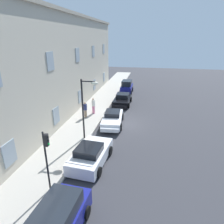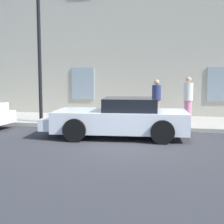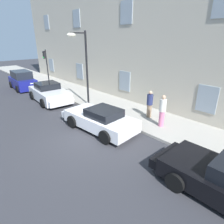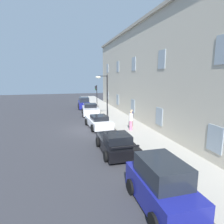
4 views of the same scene
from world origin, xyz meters
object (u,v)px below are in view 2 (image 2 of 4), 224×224
object	(u,v)px
sportscar_yellow_flank	(116,119)
street_lamp	(34,30)
pedestrian_admiring	(188,99)
pedestrian_strolling	(156,100)

from	to	relation	value
sportscar_yellow_flank	street_lamp	xyz separation A→B (m)	(-3.39, 1.32, 3.09)
pedestrian_admiring	pedestrian_strolling	bearing A→B (deg)	157.08
sportscar_yellow_flank	pedestrian_strolling	xyz separation A→B (m)	(1.09, 3.13, 0.41)
pedestrian_admiring	pedestrian_strolling	world-z (taller)	pedestrian_admiring
sportscar_yellow_flank	pedestrian_admiring	world-z (taller)	pedestrian_admiring
pedestrian_admiring	pedestrian_strolling	distance (m)	1.36
sportscar_yellow_flank	pedestrian_strolling	world-z (taller)	pedestrian_strolling
pedestrian_admiring	sportscar_yellow_flank	bearing A→B (deg)	-131.96
street_lamp	pedestrian_strolling	size ratio (longest dim) A/B	3.00
street_lamp	pedestrian_strolling	world-z (taller)	street_lamp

